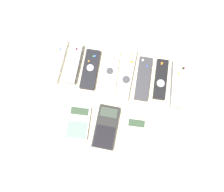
{
  "coord_description": "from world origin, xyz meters",
  "views": [
    {
      "loc": [
        0.04,
        -0.17,
        0.8
      ],
      "look_at": [
        0.0,
        0.02,
        0.01
      ],
      "focal_mm": 35.0,
      "sensor_mm": 36.0,
      "label": 1
    }
  ],
  "objects_px": {
    "remote_4": "(127,75)",
    "calculator_2": "(135,134)",
    "remote_3": "(110,71)",
    "remote_6": "(161,79)",
    "remote_5": "(143,79)",
    "calculator_0": "(78,122)",
    "calculator_1": "(107,127)",
    "remote_7": "(178,84)",
    "remote_0": "(56,61)",
    "remote_1": "(73,64)",
    "remote_2": "(90,69)"
  },
  "relations": [
    {
      "from": "remote_4",
      "to": "calculator_2",
      "type": "xyz_separation_m",
      "value": [
        0.07,
        -0.21,
        -0.0
      ]
    },
    {
      "from": "remote_3",
      "to": "remote_6",
      "type": "bearing_deg",
      "value": -2.86
    },
    {
      "from": "remote_5",
      "to": "calculator_0",
      "type": "height_order",
      "value": "remote_5"
    },
    {
      "from": "remote_3",
      "to": "calculator_1",
      "type": "bearing_deg",
      "value": -85.0
    },
    {
      "from": "remote_6",
      "to": "remote_7",
      "type": "bearing_deg",
      "value": -9.57
    },
    {
      "from": "remote_0",
      "to": "calculator_1",
      "type": "height_order",
      "value": "remote_0"
    },
    {
      "from": "remote_1",
      "to": "calculator_1",
      "type": "bearing_deg",
      "value": -51.56
    },
    {
      "from": "calculator_1",
      "to": "calculator_2",
      "type": "relative_size",
      "value": 1.31
    },
    {
      "from": "remote_2",
      "to": "remote_4",
      "type": "height_order",
      "value": "remote_4"
    },
    {
      "from": "remote_3",
      "to": "remote_6",
      "type": "xyz_separation_m",
      "value": [
        0.2,
        0.0,
        0.0
      ]
    },
    {
      "from": "remote_7",
      "to": "remote_0",
      "type": "bearing_deg",
      "value": 175.31
    },
    {
      "from": "remote_7",
      "to": "calculator_0",
      "type": "relative_size",
      "value": 1.48
    },
    {
      "from": "remote_0",
      "to": "remote_4",
      "type": "bearing_deg",
      "value": -0.68
    },
    {
      "from": "remote_3",
      "to": "remote_6",
      "type": "distance_m",
      "value": 0.2
    },
    {
      "from": "calculator_2",
      "to": "remote_4",
      "type": "bearing_deg",
      "value": 104.01
    },
    {
      "from": "remote_0",
      "to": "remote_7",
      "type": "relative_size",
      "value": 0.98
    },
    {
      "from": "calculator_0",
      "to": "calculator_2",
      "type": "bearing_deg",
      "value": -5.0
    },
    {
      "from": "calculator_1",
      "to": "remote_6",
      "type": "bearing_deg",
      "value": 52.88
    },
    {
      "from": "remote_6",
      "to": "remote_0",
      "type": "bearing_deg",
      "value": 178.55
    },
    {
      "from": "remote_1",
      "to": "calculator_1",
      "type": "relative_size",
      "value": 1.03
    },
    {
      "from": "remote_3",
      "to": "calculator_1",
      "type": "relative_size",
      "value": 1.07
    },
    {
      "from": "remote_0",
      "to": "calculator_2",
      "type": "distance_m",
      "value": 0.41
    },
    {
      "from": "remote_3",
      "to": "remote_7",
      "type": "xyz_separation_m",
      "value": [
        0.26,
        -0.01,
        0.01
      ]
    },
    {
      "from": "remote_0",
      "to": "calculator_1",
      "type": "distance_m",
      "value": 0.32
    },
    {
      "from": "remote_1",
      "to": "remote_4",
      "type": "height_order",
      "value": "remote_1"
    },
    {
      "from": "calculator_1",
      "to": "calculator_2",
      "type": "distance_m",
      "value": 0.1
    },
    {
      "from": "remote_7",
      "to": "remote_4",
      "type": "bearing_deg",
      "value": 175.9
    },
    {
      "from": "remote_4",
      "to": "calculator_0",
      "type": "xyz_separation_m",
      "value": [
        -0.14,
        -0.21,
        -0.0
      ]
    },
    {
      "from": "remote_0",
      "to": "remote_7",
      "type": "xyz_separation_m",
      "value": [
        0.47,
        -0.01,
        0.0
      ]
    },
    {
      "from": "remote_2",
      "to": "remote_1",
      "type": "bearing_deg",
      "value": 169.79
    },
    {
      "from": "remote_5",
      "to": "calculator_1",
      "type": "distance_m",
      "value": 0.23
    },
    {
      "from": "remote_0",
      "to": "remote_1",
      "type": "relative_size",
      "value": 1.12
    },
    {
      "from": "remote_1",
      "to": "calculator_1",
      "type": "height_order",
      "value": "remote_1"
    },
    {
      "from": "remote_5",
      "to": "calculator_2",
      "type": "xyz_separation_m",
      "value": [
        0.0,
        -0.21,
        -0.0
      ]
    },
    {
      "from": "remote_4",
      "to": "calculator_0",
      "type": "distance_m",
      "value": 0.25
    },
    {
      "from": "remote_2",
      "to": "calculator_2",
      "type": "height_order",
      "value": "remote_2"
    },
    {
      "from": "remote_4",
      "to": "remote_2",
      "type": "bearing_deg",
      "value": -178.1
    },
    {
      "from": "remote_0",
      "to": "remote_6",
      "type": "xyz_separation_m",
      "value": [
        0.41,
        0.0,
        -0.0
      ]
    },
    {
      "from": "remote_0",
      "to": "remote_2",
      "type": "bearing_deg",
      "value": -2.98
    },
    {
      "from": "calculator_2",
      "to": "remote_7",
      "type": "bearing_deg",
      "value": 55.73
    },
    {
      "from": "remote_6",
      "to": "calculator_2",
      "type": "relative_size",
      "value": 1.34
    },
    {
      "from": "remote_6",
      "to": "calculator_0",
      "type": "height_order",
      "value": "remote_6"
    },
    {
      "from": "remote_7",
      "to": "remote_2",
      "type": "bearing_deg",
      "value": 176.41
    },
    {
      "from": "remote_7",
      "to": "calculator_2",
      "type": "xyz_separation_m",
      "value": [
        -0.13,
        -0.21,
        -0.01
      ]
    },
    {
      "from": "remote_4",
      "to": "remote_6",
      "type": "bearing_deg",
      "value": 4.62
    },
    {
      "from": "remote_1",
      "to": "remote_2",
      "type": "xyz_separation_m",
      "value": [
        0.07,
        -0.01,
        -0.0
      ]
    },
    {
      "from": "remote_0",
      "to": "remote_5",
      "type": "distance_m",
      "value": 0.34
    },
    {
      "from": "calculator_0",
      "to": "remote_0",
      "type": "bearing_deg",
      "value": 118.22
    },
    {
      "from": "remote_7",
      "to": "calculator_2",
      "type": "relative_size",
      "value": 1.54
    },
    {
      "from": "remote_3",
      "to": "remote_4",
      "type": "relative_size",
      "value": 0.82
    }
  ]
}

